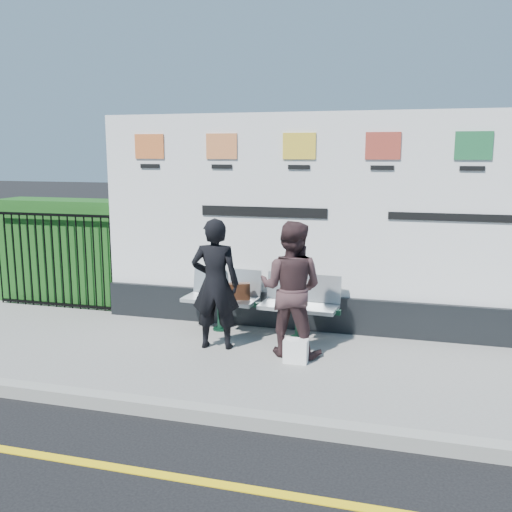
{
  "coord_description": "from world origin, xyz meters",
  "views": [
    {
      "loc": [
        0.92,
        -3.88,
        2.6
      ],
      "look_at": [
        -1.04,
        3.19,
        1.25
      ],
      "focal_mm": 40.0,
      "sensor_mm": 36.0,
      "label": 1
    }
  ],
  "objects_px": {
    "woman_left": "(215,284)",
    "woman_right": "(291,289)",
    "billboard": "(380,241)",
    "bench": "(259,318)"
  },
  "relations": [
    {
      "from": "billboard",
      "to": "bench",
      "type": "bearing_deg",
      "value": -163.79
    },
    {
      "from": "woman_left",
      "to": "woman_right",
      "type": "height_order",
      "value": "woman_left"
    },
    {
      "from": "billboard",
      "to": "woman_right",
      "type": "bearing_deg",
      "value": -131.45
    },
    {
      "from": "billboard",
      "to": "woman_right",
      "type": "xyz_separation_m",
      "value": [
        -0.97,
        -1.1,
        -0.47
      ]
    },
    {
      "from": "billboard",
      "to": "woman_left",
      "type": "xyz_separation_m",
      "value": [
        -1.95,
        -1.12,
        -0.47
      ]
    },
    {
      "from": "bench",
      "to": "woman_right",
      "type": "xyz_separation_m",
      "value": [
        0.59,
        -0.65,
        0.6
      ]
    },
    {
      "from": "billboard",
      "to": "woman_left",
      "type": "distance_m",
      "value": 2.29
    },
    {
      "from": "bench",
      "to": "woman_left",
      "type": "distance_m",
      "value": 0.98
    },
    {
      "from": "billboard",
      "to": "bench",
      "type": "distance_m",
      "value": 1.95
    },
    {
      "from": "billboard",
      "to": "woman_left",
      "type": "bearing_deg",
      "value": -150.01
    }
  ]
}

